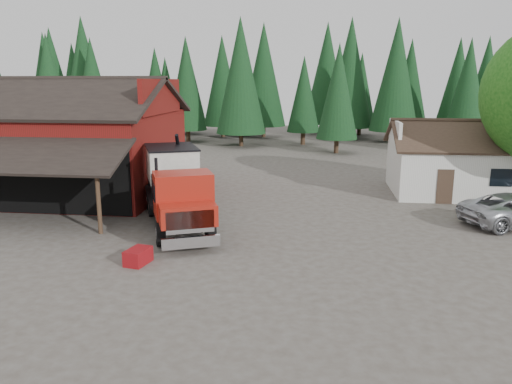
# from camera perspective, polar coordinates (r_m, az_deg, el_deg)

# --- Properties ---
(ground) EXTENTS (120.00, 120.00, 0.00)m
(ground) POSITION_cam_1_polar(r_m,az_deg,el_deg) (20.57, -5.31, -7.05)
(ground) COLOR #484238
(ground) RESTS_ON ground
(red_barn) EXTENTS (12.80, 13.63, 7.18)m
(red_barn) POSITION_cam_1_polar(r_m,az_deg,el_deg) (32.88, -20.65, 4.44)
(red_barn) COLOR maroon
(red_barn) RESTS_ON ground
(farmhouse) EXTENTS (8.60, 6.42, 4.65)m
(farmhouse) POSITION_cam_1_polar(r_m,az_deg,el_deg) (33.48, 22.20, 2.68)
(farmhouse) COLOR silver
(farmhouse) RESTS_ON ground
(conifer_backdrop) EXTENTS (76.00, 16.00, 16.00)m
(conifer_backdrop) POSITION_cam_1_polar(r_m,az_deg,el_deg) (61.44, 3.16, 6.15)
(conifer_backdrop) COLOR #10321A
(conifer_backdrop) RESTS_ON ground
(near_pine_a) EXTENTS (4.40, 4.40, 11.40)m
(near_pine_a) POSITION_cam_1_polar(r_m,az_deg,el_deg) (53.77, -22.52, 11.13)
(near_pine_a) COLOR #382619
(near_pine_a) RESTS_ON ground
(near_pine_b) EXTENTS (3.96, 3.96, 10.40)m
(near_pine_b) POSITION_cam_1_polar(r_m,az_deg,el_deg) (48.94, 9.38, 11.26)
(near_pine_b) COLOR #382619
(near_pine_b) RESTS_ON ground
(near_pine_d) EXTENTS (5.28, 5.28, 13.40)m
(near_pine_d) POSITION_cam_1_polar(r_m,az_deg,el_deg) (53.55, -1.76, 13.14)
(near_pine_d) COLOR #382619
(near_pine_d) RESTS_ON ground
(feed_truck) EXTENTS (5.93, 9.60, 4.23)m
(feed_truck) POSITION_cam_1_polar(r_m,az_deg,el_deg) (24.42, -9.12, 0.81)
(feed_truck) COLOR black
(feed_truck) RESTS_ON ground
(equip_box) EXTENTS (0.91, 1.22, 0.60)m
(equip_box) POSITION_cam_1_polar(r_m,az_deg,el_deg) (19.86, -13.33, -7.17)
(equip_box) COLOR maroon
(equip_box) RESTS_ON ground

